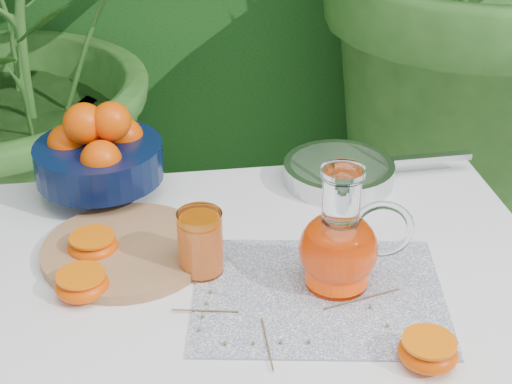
{
  "coord_description": "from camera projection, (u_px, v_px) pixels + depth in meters",
  "views": [
    {
      "loc": [
        -0.27,
        -1.08,
        1.52
      ],
      "look_at": [
        -0.1,
        0.03,
        0.88
      ],
      "focal_mm": 55.0,
      "sensor_mm": 36.0,
      "label": 1
    }
  ],
  "objects": [
    {
      "name": "white_table",
      "position": [
        258.0,
        302.0,
        1.38
      ],
      "size": [
        1.0,
        0.7,
        0.75
      ],
      "color": "white",
      "rests_on": "ground"
    },
    {
      "name": "saute_pan",
      "position": [
        340.0,
        171.0,
        1.58
      ],
      "size": [
        0.4,
        0.23,
        0.04
      ],
      "color": "#BBBBC0",
      "rests_on": "white_table"
    },
    {
      "name": "orange_halves",
      "position": [
        190.0,
        291.0,
        1.24
      ],
      "size": [
        0.6,
        0.45,
        0.04
      ],
      "color": "#FF5402",
      "rests_on": "white_table"
    },
    {
      "name": "juice_pitcher",
      "position": [
        340.0,
        246.0,
        1.25
      ],
      "size": [
        0.19,
        0.15,
        0.21
      ],
      "color": "white",
      "rests_on": "white_table"
    },
    {
      "name": "cutting_board",
      "position": [
        126.0,
        250.0,
        1.36
      ],
      "size": [
        0.29,
        0.29,
        0.02
      ],
      "primitive_type": "cylinder",
      "rotation": [
        0.0,
        0.0,
        0.0
      ],
      "color": "#A5714A",
      "rests_on": "white_table"
    },
    {
      "name": "thyme_sprigs",
      "position": [
        283.0,
        316.0,
        1.2
      ],
      "size": [
        0.37,
        0.22,
        0.01
      ],
      "color": "brown",
      "rests_on": "white_table"
    },
    {
      "name": "placemat",
      "position": [
        319.0,
        294.0,
        1.26
      ],
      "size": [
        0.45,
        0.37,
        0.0
      ],
      "primitive_type": "cube",
      "rotation": [
        0.0,
        0.0,
        -0.16
      ],
      "color": "#0D1949",
      "rests_on": "white_table"
    },
    {
      "name": "juice_tumbler",
      "position": [
        200.0,
        243.0,
        1.29
      ],
      "size": [
        0.08,
        0.08,
        0.11
      ],
      "color": "white",
      "rests_on": "white_table"
    },
    {
      "name": "fruit_bowl",
      "position": [
        98.0,
        153.0,
        1.51
      ],
      "size": [
        0.28,
        0.28,
        0.2
      ],
      "color": "black",
      "rests_on": "white_table"
    }
  ]
}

